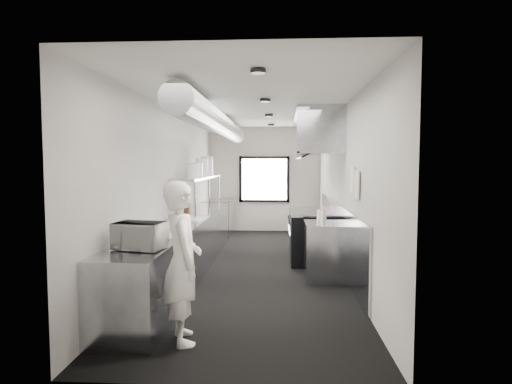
# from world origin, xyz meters

# --- Properties ---
(floor) EXTENTS (3.00, 8.00, 0.01)m
(floor) POSITION_xyz_m (0.00, 0.00, 0.00)
(floor) COLOR black
(floor) RESTS_ON ground
(ceiling) EXTENTS (3.00, 8.00, 0.01)m
(ceiling) POSITION_xyz_m (0.00, 0.00, 2.80)
(ceiling) COLOR silver
(ceiling) RESTS_ON wall_back
(wall_back) EXTENTS (3.00, 0.02, 2.80)m
(wall_back) POSITION_xyz_m (0.00, 4.00, 1.40)
(wall_back) COLOR beige
(wall_back) RESTS_ON floor
(wall_front) EXTENTS (3.00, 0.02, 2.80)m
(wall_front) POSITION_xyz_m (0.00, -4.00, 1.40)
(wall_front) COLOR beige
(wall_front) RESTS_ON floor
(wall_left) EXTENTS (0.02, 8.00, 2.80)m
(wall_left) POSITION_xyz_m (-1.50, 0.00, 1.40)
(wall_left) COLOR beige
(wall_left) RESTS_ON floor
(wall_right) EXTENTS (0.02, 8.00, 2.80)m
(wall_right) POSITION_xyz_m (1.50, 0.00, 1.40)
(wall_right) COLOR beige
(wall_right) RESTS_ON floor
(wall_cladding) EXTENTS (0.03, 5.50, 1.10)m
(wall_cladding) POSITION_xyz_m (1.48, 0.30, 0.55)
(wall_cladding) COLOR #91949E
(wall_cladding) RESTS_ON wall_right
(hvac_duct) EXTENTS (0.40, 6.40, 0.40)m
(hvac_duct) POSITION_xyz_m (-0.70, 0.40, 2.55)
(hvac_duct) COLOR #979B9F
(hvac_duct) RESTS_ON ceiling
(service_window) EXTENTS (1.36, 0.05, 1.25)m
(service_window) POSITION_xyz_m (0.00, 3.96, 1.40)
(service_window) COLOR white
(service_window) RESTS_ON wall_back
(exhaust_hood) EXTENTS (0.81, 2.20, 0.88)m
(exhaust_hood) POSITION_xyz_m (1.10, 0.70, 2.39)
(exhaust_hood) COLOR #91949E
(exhaust_hood) RESTS_ON ceiling
(prep_counter) EXTENTS (0.70, 6.00, 0.90)m
(prep_counter) POSITION_xyz_m (-1.15, -0.50, 0.45)
(prep_counter) COLOR #91949E
(prep_counter) RESTS_ON floor
(pass_shelf) EXTENTS (0.45, 3.00, 0.68)m
(pass_shelf) POSITION_xyz_m (-1.19, 1.00, 1.54)
(pass_shelf) COLOR #91949E
(pass_shelf) RESTS_ON prep_counter
(range) EXTENTS (0.88, 1.60, 0.94)m
(range) POSITION_xyz_m (1.04, 0.70, 0.47)
(range) COLOR black
(range) RESTS_ON floor
(bottle_station) EXTENTS (0.65, 0.80, 0.90)m
(bottle_station) POSITION_xyz_m (1.15, -0.70, 0.45)
(bottle_station) COLOR #91949E
(bottle_station) RESTS_ON floor
(far_work_table) EXTENTS (0.70, 1.20, 0.90)m
(far_work_table) POSITION_xyz_m (-1.15, 3.20, 0.45)
(far_work_table) COLOR #91949E
(far_work_table) RESTS_ON floor
(notice_sheet_a) EXTENTS (0.02, 0.28, 0.38)m
(notice_sheet_a) POSITION_xyz_m (1.47, -1.20, 1.60)
(notice_sheet_a) COLOR white
(notice_sheet_a) RESTS_ON wall_right
(notice_sheet_b) EXTENTS (0.02, 0.28, 0.38)m
(notice_sheet_b) POSITION_xyz_m (1.47, -1.55, 1.55)
(notice_sheet_b) COLOR white
(notice_sheet_b) RESTS_ON wall_right
(line_cook) EXTENTS (0.59, 0.71, 1.66)m
(line_cook) POSITION_xyz_m (-0.57, -3.13, 0.83)
(line_cook) COLOR white
(line_cook) RESTS_ON floor
(microwave) EXTENTS (0.55, 0.45, 0.30)m
(microwave) POSITION_xyz_m (-1.11, -2.85, 1.05)
(microwave) COLOR silver
(microwave) RESTS_ON prep_counter
(deli_tub_a) EXTENTS (0.16, 0.16, 0.10)m
(deli_tub_a) POSITION_xyz_m (-1.26, -2.62, 0.95)
(deli_tub_a) COLOR #B8C0B1
(deli_tub_a) RESTS_ON prep_counter
(deli_tub_b) EXTENTS (0.19, 0.19, 0.11)m
(deli_tub_b) POSITION_xyz_m (-1.34, -2.44, 0.95)
(deli_tub_b) COLOR #B8C0B1
(deli_tub_b) RESTS_ON prep_counter
(newspaper) EXTENTS (0.49, 0.54, 0.01)m
(newspaper) POSITION_xyz_m (-1.03, -2.04, 0.91)
(newspaper) COLOR silver
(newspaper) RESTS_ON prep_counter
(small_plate) EXTENTS (0.22, 0.22, 0.01)m
(small_plate) POSITION_xyz_m (-1.03, -1.48, 0.91)
(small_plate) COLOR white
(small_plate) RESTS_ON prep_counter
(pastry) EXTENTS (0.08, 0.08, 0.08)m
(pastry) POSITION_xyz_m (-1.03, -1.48, 0.96)
(pastry) COLOR tan
(pastry) RESTS_ON small_plate
(cutting_board) EXTENTS (0.52, 0.64, 0.02)m
(cutting_board) POSITION_xyz_m (-1.07, -0.36, 0.91)
(cutting_board) COLOR silver
(cutting_board) RESTS_ON prep_counter
(knife_block) EXTENTS (0.11, 0.21, 0.22)m
(knife_block) POSITION_xyz_m (-1.30, 0.36, 1.01)
(knife_block) COLOR #582E1F
(knife_block) RESTS_ON prep_counter
(plate_stack_a) EXTENTS (0.28, 0.28, 0.26)m
(plate_stack_a) POSITION_xyz_m (-1.19, 0.38, 1.70)
(plate_stack_a) COLOR white
(plate_stack_a) RESTS_ON pass_shelf
(plate_stack_b) EXTENTS (0.23, 0.23, 0.28)m
(plate_stack_b) POSITION_xyz_m (-1.20, 0.83, 1.71)
(plate_stack_b) COLOR white
(plate_stack_b) RESTS_ON pass_shelf
(plate_stack_c) EXTENTS (0.27, 0.27, 0.36)m
(plate_stack_c) POSITION_xyz_m (-1.19, 1.29, 1.75)
(plate_stack_c) COLOR white
(plate_stack_c) RESTS_ON pass_shelf
(plate_stack_d) EXTENTS (0.29, 0.29, 0.41)m
(plate_stack_d) POSITION_xyz_m (-1.17, 1.81, 1.78)
(plate_stack_d) COLOR white
(plate_stack_d) RESTS_ON pass_shelf
(squeeze_bottle_a) EXTENTS (0.06, 0.06, 0.17)m
(squeeze_bottle_a) POSITION_xyz_m (1.08, -1.05, 0.99)
(squeeze_bottle_a) COLOR silver
(squeeze_bottle_a) RESTS_ON bottle_station
(squeeze_bottle_b) EXTENTS (0.08, 0.08, 0.20)m
(squeeze_bottle_b) POSITION_xyz_m (1.09, -0.81, 1.00)
(squeeze_bottle_b) COLOR silver
(squeeze_bottle_b) RESTS_ON bottle_station
(squeeze_bottle_c) EXTENTS (0.08, 0.08, 0.19)m
(squeeze_bottle_c) POSITION_xyz_m (1.12, -0.74, 1.00)
(squeeze_bottle_c) COLOR silver
(squeeze_bottle_c) RESTS_ON bottle_station
(squeeze_bottle_d) EXTENTS (0.07, 0.07, 0.16)m
(squeeze_bottle_d) POSITION_xyz_m (1.13, -0.56, 0.98)
(squeeze_bottle_d) COLOR silver
(squeeze_bottle_d) RESTS_ON bottle_station
(squeeze_bottle_e) EXTENTS (0.07, 0.07, 0.17)m
(squeeze_bottle_e) POSITION_xyz_m (1.07, -0.36, 0.98)
(squeeze_bottle_e) COLOR silver
(squeeze_bottle_e) RESTS_ON bottle_station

